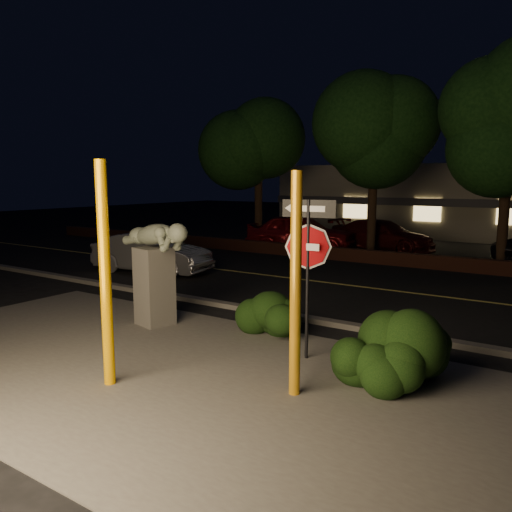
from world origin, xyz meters
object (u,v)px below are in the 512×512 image
(yellow_pole_right, at_px, (296,286))
(parked_car_darkred, at_px, (382,235))
(silver_sedan, at_px, (152,253))
(parked_car_red, at_px, (301,232))
(sculpture, at_px, (155,261))
(yellow_pole_left, at_px, (105,276))
(signpost, at_px, (308,247))

(yellow_pole_right, xyz_separation_m, parked_car_darkred, (-4.14, 15.52, -0.95))
(silver_sedan, height_order, parked_car_red, parked_car_red)
(yellow_pole_right, relative_size, silver_sedan, 0.78)
(silver_sedan, bearing_deg, yellow_pole_right, -131.83)
(parked_car_red, xyz_separation_m, parked_car_darkred, (3.08, 1.94, -0.13))
(sculpture, bearing_deg, yellow_pole_right, -6.12)
(yellow_pole_left, xyz_separation_m, yellow_pole_right, (2.56, 1.24, -0.08))
(yellow_pole_left, xyz_separation_m, silver_sedan, (-6.24, 7.15, -1.03))
(yellow_pole_left, height_order, signpost, yellow_pole_left)
(yellow_pole_right, distance_m, signpost, 1.57)
(parked_car_red, bearing_deg, sculpture, 179.46)
(yellow_pole_left, distance_m, sculpture, 3.22)
(yellow_pole_left, relative_size, parked_car_darkred, 0.72)
(silver_sedan, bearing_deg, parked_car_red, -19.61)
(parked_car_red, bearing_deg, silver_sedan, 154.04)
(parked_car_darkred, bearing_deg, silver_sedan, 161.26)
(silver_sedan, distance_m, parked_car_darkred, 10.69)
(yellow_pole_left, relative_size, silver_sedan, 0.82)
(yellow_pole_left, bearing_deg, signpost, 52.93)
(parked_car_red, distance_m, parked_car_darkred, 3.64)
(yellow_pole_right, relative_size, parked_car_red, 0.68)
(sculpture, relative_size, parked_car_red, 0.47)
(yellow_pole_right, bearing_deg, silver_sedan, 146.15)
(signpost, xyz_separation_m, silver_sedan, (-8.26, 4.48, -1.31))
(yellow_pole_left, distance_m, yellow_pole_right, 2.85)
(yellow_pole_right, bearing_deg, parked_car_darkred, 104.94)
(signpost, bearing_deg, yellow_pole_right, -76.61)
(silver_sedan, bearing_deg, yellow_pole_left, -146.84)
(yellow_pole_left, relative_size, parked_car_red, 0.71)
(signpost, bearing_deg, silver_sedan, 143.81)
(yellow_pole_right, xyz_separation_m, parked_car_red, (-7.22, 13.58, -0.81))
(parked_car_red, bearing_deg, signpost, -165.56)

